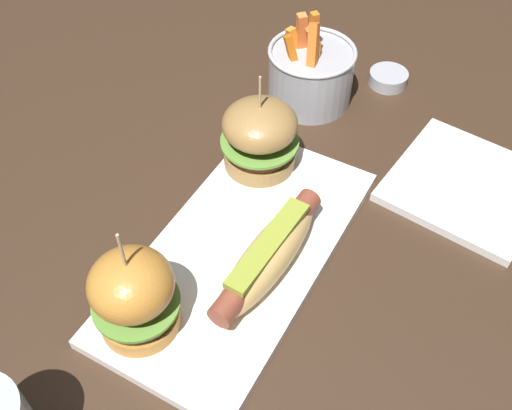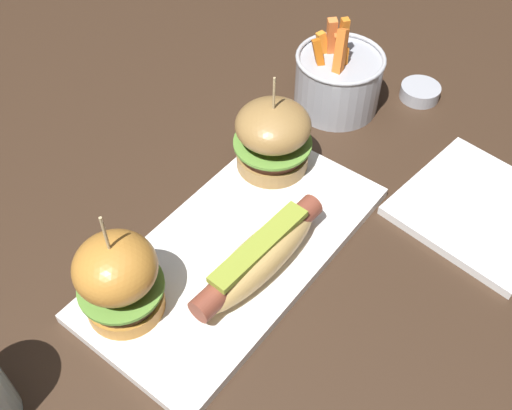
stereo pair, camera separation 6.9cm
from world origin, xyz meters
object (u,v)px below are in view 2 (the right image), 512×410
hot_dog (259,256)px  slider_left (119,278)px  sauce_ramekin (420,92)px  side_plate (481,210)px  platter_main (236,250)px  slider_right (273,137)px  fries_bucket (338,80)px

hot_dog → slider_left: slider_left is taller
sauce_ramekin → side_plate: 0.23m
slider_left → hot_dog: bearing=-34.1°
platter_main → sauce_ramekin: 0.40m
slider_right → side_plate: 0.28m
platter_main → hot_dog: (-0.01, -0.04, 0.03)m
platter_main → sauce_ramekin: bearing=-4.7°
fries_bucket → slider_right: bearing=-177.0°
platter_main → fries_bucket: fries_bucket is taller
hot_dog → slider_left: (-0.13, 0.08, 0.03)m
hot_dog → sauce_ramekin: hot_dog is taller
hot_dog → sauce_ramekin: 0.41m
slider_right → sauce_ramekin: 0.28m
slider_left → slider_right: (0.27, 0.01, -0.00)m
slider_left → side_plate: bearing=-33.2°
slider_right → fries_bucket: (0.17, 0.01, -0.02)m
platter_main → hot_dog: bearing=-103.5°
slider_left → side_plate: slider_left is taller
hot_dog → fries_bucket: bearing=17.6°
hot_dog → fries_bucket: fries_bucket is taller
fries_bucket → side_plate: fries_bucket is taller
fries_bucket → sauce_ramekin: bearing=-44.2°
platter_main → slider_left: size_ratio=2.57×
fries_bucket → slider_left: bearing=-178.0°
sauce_ramekin → fries_bucket: bearing=135.8°
hot_dog → slider_left: size_ratio=1.33×
side_plate → hot_dog: bearing=147.2°
sauce_ramekin → side_plate: bearing=-133.8°
platter_main → slider_left: slider_left is taller
slider_left → sauce_ramekin: 0.54m
slider_right → fries_bucket: 0.17m
slider_right → side_plate: slider_right is taller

